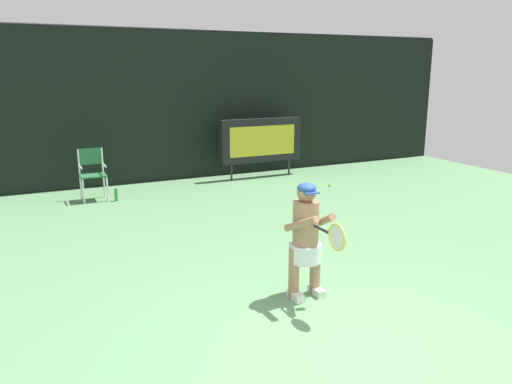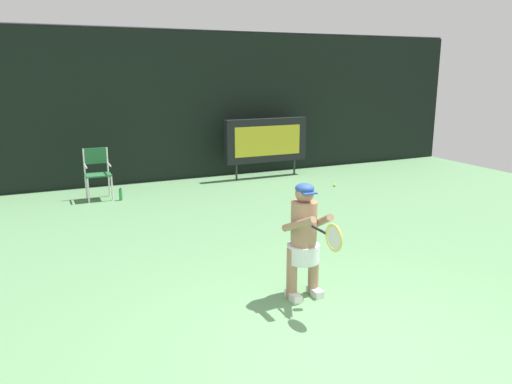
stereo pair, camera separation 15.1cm
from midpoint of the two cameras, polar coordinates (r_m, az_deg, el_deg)
The scene contains 8 objects.
ground at distance 5.17m, azimuth 12.62°, elevation -18.18°, with size 18.00×22.00×0.03m.
backdrop_screen at distance 12.47m, azimuth -11.84°, elevation 9.35°, with size 18.00×0.12×3.66m.
scoreboard at distance 12.82m, azimuth 1.52°, elevation 5.87°, with size 2.20×0.21×1.50m.
umpire_chair at distance 11.15m, azimuth -17.18°, elevation 2.36°, with size 0.52×0.44×1.08m.
water_bottle at distance 10.99m, azimuth -14.71°, elevation -0.29°, with size 0.07×0.07×0.27m.
tennis_player at distance 6.02m, azimuth 6.19°, elevation -5.15°, with size 0.54×0.62×1.41m.
tennis_racket at distance 5.52m, azimuth 9.47°, elevation -5.07°, with size 0.03×0.60×0.31m.
tennis_ball_loose at distance 12.05m, azimuth 9.26°, elevation 0.77°, with size 0.07×0.07×0.07m.
Camera 2 is at (-2.68, -3.66, 2.69)m, focal length 35.28 mm.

